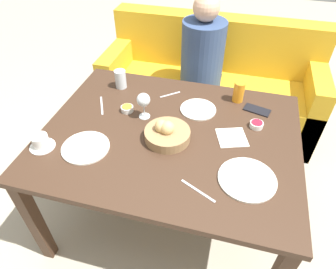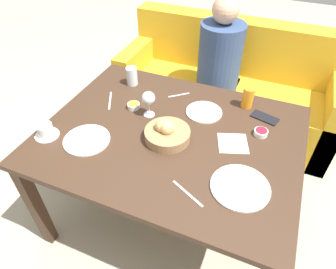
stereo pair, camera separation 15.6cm
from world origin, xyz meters
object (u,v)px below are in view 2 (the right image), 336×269
object	(u,v)px
couch	(227,92)
napkin	(233,143)
bread_basket	(167,133)
plate_far_center	(204,112)
juice_glass	(248,97)
coffee_cup	(46,131)
knife_silver	(188,193)
wine_glass	(148,99)
jam_bowl_berry	(261,132)
cell_phone	(265,118)
plate_near_right	(240,187)
seated_person	(217,82)
fork_silver	(110,101)
spoon_coffee	(179,95)
water_tumbler	(132,76)
jam_bowl_honey	(134,106)
plate_near_left	(87,140)

from	to	relation	value
couch	napkin	xyz separation A→B (m)	(0.25, -1.08, 0.41)
bread_basket	plate_far_center	bearing A→B (deg)	69.03
juice_glass	coffee_cup	distance (m)	1.15
knife_silver	juice_glass	bearing A→B (deg)	81.98
couch	wine_glass	bearing A→B (deg)	-104.03
jam_bowl_berry	cell_phone	distance (m)	0.15
plate_near_right	knife_silver	bearing A→B (deg)	-149.73
seated_person	fork_silver	distance (m)	0.99
fork_silver	spoon_coffee	bearing A→B (deg)	30.59
plate_far_center	jam_bowl_berry	size ratio (longest dim) A/B	2.88
water_tumbler	jam_bowl_honey	xyz separation A→B (m)	(0.13, -0.23, -0.04)
jam_bowl_berry	couch	bearing A→B (deg)	111.20
plate_far_center	wine_glass	distance (m)	0.34
jam_bowl_honey	napkin	distance (m)	0.62
couch	knife_silver	bearing A→B (deg)	-84.54
cell_phone	plate_near_right	bearing A→B (deg)	-92.17
water_tumbler	plate_near_right	bearing A→B (deg)	-34.56
plate_near_left	coffee_cup	world-z (taller)	coffee_cup
fork_silver	plate_near_right	bearing A→B (deg)	-22.10
coffee_cup	spoon_coffee	bearing A→B (deg)	50.68
couch	plate_near_right	bearing A→B (deg)	-75.60
coffee_cup	knife_silver	xyz separation A→B (m)	(0.82, -0.07, -0.03)
couch	water_tumbler	distance (m)	1.03
plate_near_left	coffee_cup	xyz separation A→B (m)	(-0.22, -0.05, 0.03)
napkin	cell_phone	distance (m)	0.30
plate_near_right	spoon_coffee	size ratio (longest dim) A/B	2.39
seated_person	jam_bowl_berry	world-z (taller)	seated_person
seated_person	coffee_cup	xyz separation A→B (m)	(-0.61, -1.24, 0.27)
wine_glass	fork_silver	distance (m)	0.31
water_tumbler	jam_bowl_honey	world-z (taller)	water_tumbler
plate_near_right	knife_silver	world-z (taller)	plate_near_right
plate_near_left	knife_silver	world-z (taller)	plate_near_left
plate_near_right	fork_silver	world-z (taller)	plate_near_right
juice_glass	knife_silver	world-z (taller)	juice_glass
plate_far_center	juice_glass	size ratio (longest dim) A/B	1.66
bread_basket	cell_phone	world-z (taller)	bread_basket
spoon_coffee	plate_far_center	bearing A→B (deg)	-29.41
jam_bowl_honey	spoon_coffee	distance (m)	0.30
seated_person	cell_phone	xyz separation A→B (m)	(0.44, -0.64, 0.24)
plate_near_right	coffee_cup	xyz separation A→B (m)	(-1.03, -0.05, 0.03)
fork_silver	spoon_coffee	world-z (taller)	same
plate_near_left	jam_bowl_honey	bearing A→B (deg)	75.08
coffee_cup	napkin	distance (m)	0.99
water_tumbler	fork_silver	distance (m)	0.23
water_tumbler	wine_glass	distance (m)	0.36
spoon_coffee	plate_near_left	bearing A→B (deg)	-116.99
couch	spoon_coffee	world-z (taller)	couch
plate_near_right	plate_far_center	size ratio (longest dim) A/B	1.27
couch	napkin	size ratio (longest dim) A/B	9.41
fork_silver	knife_silver	world-z (taller)	same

